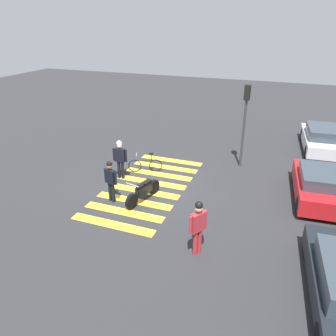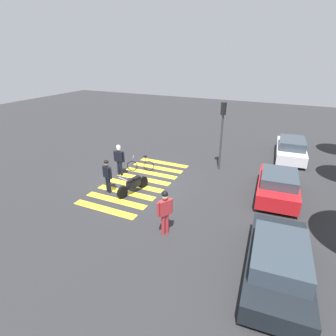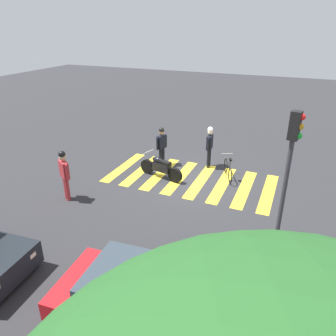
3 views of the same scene
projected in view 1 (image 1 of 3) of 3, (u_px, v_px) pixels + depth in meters
The scene contains 10 objects.
ground_plane at pixel (147, 186), 14.44m from camera, with size 60.00×60.00×0.00m, color #2B2B2D.
police_motorcycle at pixel (143, 191), 13.14m from camera, with size 2.06×0.78×1.03m.
leaning_bicycle at pixel (145, 165), 15.70m from camera, with size 0.72×1.53×0.98m.
officer_on_foot at pixel (120, 157), 14.75m from camera, with size 0.25×0.69×1.87m.
officer_by_motorcycle at pixel (111, 178), 12.86m from camera, with size 0.33×0.65×1.79m.
pedestrian_bystander at pixel (198, 224), 9.84m from camera, with size 0.61×0.44×1.91m.
crosswalk_stripes at pixel (147, 186), 14.44m from camera, with size 6.75×3.31×0.01m.
car_white_van at pixel (321, 138), 18.29m from camera, with size 4.57×2.10×1.38m.
car_red_convertible at pixel (320, 185), 13.18m from camera, with size 4.12×2.14×1.34m.
traffic_light_pole at pixel (245, 113), 15.35m from camera, with size 0.35×0.28×4.08m.
Camera 1 is at (11.63, 5.35, 6.79)m, focal length 34.48 mm.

